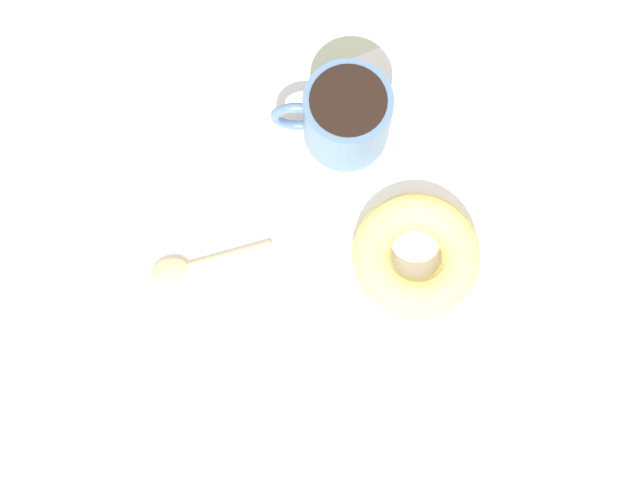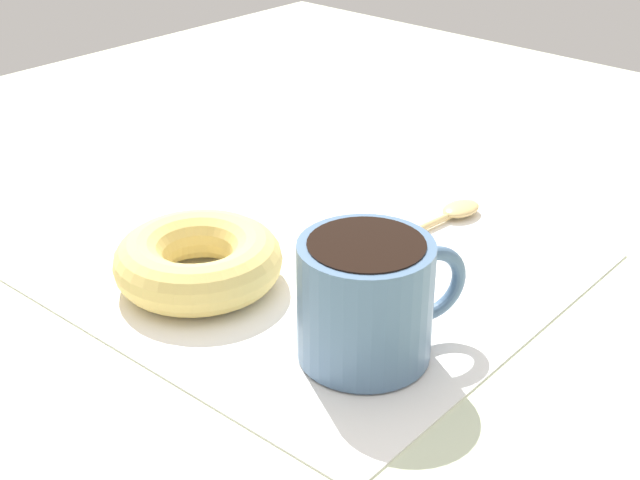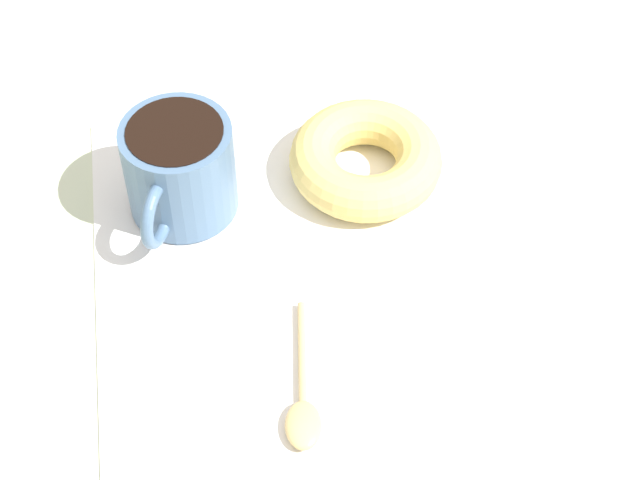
# 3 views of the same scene
# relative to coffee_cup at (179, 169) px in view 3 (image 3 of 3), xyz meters

# --- Properties ---
(ground_plane) EXTENTS (1.20, 1.20, 0.02)m
(ground_plane) POSITION_rel_coffee_cup_xyz_m (0.09, -0.07, -0.05)
(ground_plane) COLOR beige
(napkin) EXTENTS (0.33, 0.33, 0.00)m
(napkin) POSITION_rel_coffee_cup_xyz_m (0.10, -0.06, -0.04)
(napkin) COLOR white
(napkin) RESTS_ON ground_plane
(coffee_cup) EXTENTS (0.08, 0.11, 0.08)m
(coffee_cup) POSITION_rel_coffee_cup_xyz_m (0.00, 0.00, 0.00)
(coffee_cup) COLOR slate
(coffee_cup) RESTS_ON napkin
(donut) EXTENTS (0.12, 0.12, 0.04)m
(donut) POSITION_rel_coffee_cup_xyz_m (0.14, 0.01, -0.02)
(donut) COLOR #E5C66B
(donut) RESTS_ON napkin
(spoon) EXTENTS (0.03, 0.12, 0.01)m
(spoon) POSITION_rel_coffee_cup_xyz_m (0.07, -0.19, -0.04)
(spoon) COLOR #D8B772
(spoon) RESTS_ON napkin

